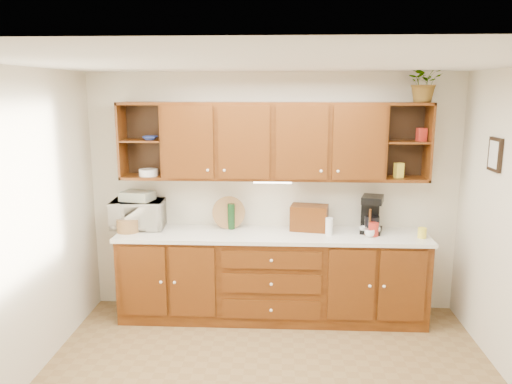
# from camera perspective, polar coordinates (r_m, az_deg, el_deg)

# --- Properties ---
(ceiling) EXTENTS (4.00, 4.00, 0.00)m
(ceiling) POSITION_cam_1_polar(r_m,az_deg,el_deg) (3.59, 1.59, 14.60)
(ceiling) COLOR white
(ceiling) RESTS_ON back_wall
(back_wall) EXTENTS (4.00, 0.00, 4.00)m
(back_wall) POSITION_cam_1_polar(r_m,az_deg,el_deg) (5.45, 1.93, -0.18)
(back_wall) COLOR beige
(back_wall) RESTS_ON floor
(left_wall) EXTENTS (0.00, 3.50, 3.50)m
(left_wall) POSITION_cam_1_polar(r_m,az_deg,el_deg) (4.30, -26.36, -4.64)
(left_wall) COLOR beige
(left_wall) RESTS_ON floor
(base_cabinets) EXTENTS (3.20, 0.60, 0.90)m
(base_cabinets) POSITION_cam_1_polar(r_m,az_deg,el_deg) (5.41, 1.82, -9.69)
(base_cabinets) COLOR #3D1A07
(base_cabinets) RESTS_ON floor
(countertop) EXTENTS (3.24, 0.64, 0.04)m
(countertop) POSITION_cam_1_polar(r_m,az_deg,el_deg) (5.25, 1.85, -4.94)
(countertop) COLOR white
(countertop) RESTS_ON base_cabinets
(upper_cabinets) EXTENTS (3.20, 0.33, 0.80)m
(upper_cabinets) POSITION_cam_1_polar(r_m,az_deg,el_deg) (5.20, 2.06, 5.86)
(upper_cabinets) COLOR #3D1A07
(upper_cabinets) RESTS_ON back_wall
(undercabinet_light) EXTENTS (0.40, 0.05, 0.02)m
(undercabinet_light) POSITION_cam_1_polar(r_m,az_deg,el_deg) (5.21, 1.91, 1.17)
(undercabinet_light) COLOR white
(undercabinet_light) RESTS_ON upper_cabinets
(framed_picture) EXTENTS (0.03, 0.24, 0.30)m
(framed_picture) POSITION_cam_1_polar(r_m,az_deg,el_deg) (4.91, 25.66, 3.88)
(framed_picture) COLOR black
(framed_picture) RESTS_ON right_wall
(wicker_basket) EXTENTS (0.29, 0.29, 0.14)m
(wicker_basket) POSITION_cam_1_polar(r_m,az_deg,el_deg) (5.44, -14.40, -3.73)
(wicker_basket) COLOR olive
(wicker_basket) RESTS_ON countertop
(microwave) EXTENTS (0.58, 0.41, 0.31)m
(microwave) POSITION_cam_1_polar(r_m,az_deg,el_deg) (5.55, -13.31, -2.48)
(microwave) COLOR beige
(microwave) RESTS_ON countertop
(towel_stack) EXTENTS (0.37, 0.31, 0.10)m
(towel_stack) POSITION_cam_1_polar(r_m,az_deg,el_deg) (5.50, -13.41, -0.43)
(towel_stack) COLOR #DCBB67
(towel_stack) RESTS_ON microwave
(wine_bottle) EXTENTS (0.09, 0.09, 0.28)m
(wine_bottle) POSITION_cam_1_polar(r_m,az_deg,el_deg) (5.37, -2.85, -2.80)
(wine_bottle) COLOR #113314
(wine_bottle) RESTS_ON countertop
(woven_tray) EXTENTS (0.36, 0.15, 0.35)m
(woven_tray) POSITION_cam_1_polar(r_m,az_deg,el_deg) (5.42, -3.12, -4.06)
(woven_tray) COLOR olive
(woven_tray) RESTS_ON countertop
(bread_box) EXTENTS (0.42, 0.31, 0.27)m
(bread_box) POSITION_cam_1_polar(r_m,az_deg,el_deg) (5.35, 6.10, -2.93)
(bread_box) COLOR #3D1A07
(bread_box) RESTS_ON countertop
(mug_tree) EXTENTS (0.26, 0.25, 0.27)m
(mug_tree) POSITION_cam_1_polar(r_m,az_deg,el_deg) (5.29, 12.83, -4.36)
(mug_tree) COLOR #3D1A07
(mug_tree) RESTS_ON countertop
(canister_red) EXTENTS (0.13, 0.13, 0.14)m
(canister_red) POSITION_cam_1_polar(r_m,az_deg,el_deg) (5.26, 13.27, -4.19)
(canister_red) COLOR #B02519
(canister_red) RESTS_ON countertop
(canister_white) EXTENTS (0.09, 0.09, 0.18)m
(canister_white) POSITION_cam_1_polar(r_m,az_deg,el_deg) (5.21, 8.35, -3.91)
(canister_white) COLOR white
(canister_white) RESTS_ON countertop
(canister_yellow) EXTENTS (0.09, 0.09, 0.11)m
(canister_yellow) POSITION_cam_1_polar(r_m,az_deg,el_deg) (5.33, 18.45, -4.45)
(canister_yellow) COLOR yellow
(canister_yellow) RESTS_ON countertop
(coffee_maker) EXTENTS (0.27, 0.32, 0.39)m
(coffee_maker) POSITION_cam_1_polar(r_m,az_deg,el_deg) (5.39, 13.06, -2.50)
(coffee_maker) COLOR black
(coffee_maker) RESTS_ON countertop
(bowl_stack) EXTENTS (0.16, 0.16, 0.04)m
(bowl_stack) POSITION_cam_1_polar(r_m,az_deg,el_deg) (5.34, -12.01, 6.05)
(bowl_stack) COLOR navy
(bowl_stack) RESTS_ON upper_cabinets
(plate_stack) EXTENTS (0.20, 0.20, 0.07)m
(plate_stack) POSITION_cam_1_polar(r_m,az_deg,el_deg) (5.40, -12.17, 2.20)
(plate_stack) COLOR white
(plate_stack) RESTS_ON upper_cabinets
(pantry_box_yellow) EXTENTS (0.10, 0.09, 0.15)m
(pantry_box_yellow) POSITION_cam_1_polar(r_m,az_deg,el_deg) (5.36, 16.00, 2.40)
(pantry_box_yellow) COLOR yellow
(pantry_box_yellow) RESTS_ON upper_cabinets
(pantry_box_red) EXTENTS (0.10, 0.09, 0.13)m
(pantry_box_red) POSITION_cam_1_polar(r_m,az_deg,el_deg) (5.37, 18.39, 6.25)
(pantry_box_red) COLOR #B02519
(pantry_box_red) RESTS_ON upper_cabinets
(potted_plant) EXTENTS (0.44, 0.41, 0.41)m
(potted_plant) POSITION_cam_1_polar(r_m,az_deg,el_deg) (5.32, 18.71, 11.87)
(potted_plant) COLOR #999999
(potted_plant) RESTS_ON upper_cabinets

